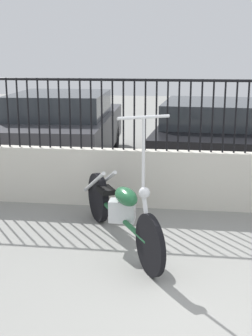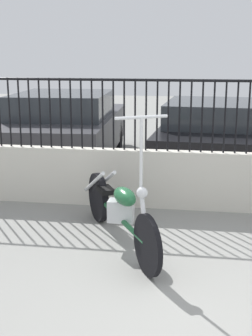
% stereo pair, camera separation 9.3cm
% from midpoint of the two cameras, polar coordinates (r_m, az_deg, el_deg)
% --- Properties ---
extents(low_wall, '(9.91, 0.18, 0.80)m').
position_cam_midpoint_polar(low_wall, '(6.44, 12.00, -1.64)').
color(low_wall, beige).
rests_on(low_wall, ground_plane).
extents(fence_railing, '(9.91, 0.04, 0.96)m').
position_cam_midpoint_polar(fence_railing, '(6.25, 12.46, 7.20)').
color(fence_railing, black).
rests_on(fence_railing, low_wall).
extents(motorcycle_green, '(1.21, 2.05, 1.53)m').
position_cam_midpoint_polar(motorcycle_green, '(5.27, -0.63, -4.76)').
color(motorcycle_green, black).
rests_on(motorcycle_green, ground_plane).
extents(car_dark_grey, '(2.09, 4.28, 1.36)m').
position_cam_midpoint_polar(car_dark_grey, '(9.09, -7.09, 4.96)').
color(car_dark_grey, black).
rests_on(car_dark_grey, ground_plane).
extents(car_black, '(2.05, 4.22, 1.23)m').
position_cam_midpoint_polar(car_black, '(8.94, 10.76, 4.28)').
color(car_black, black).
rests_on(car_black, ground_plane).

